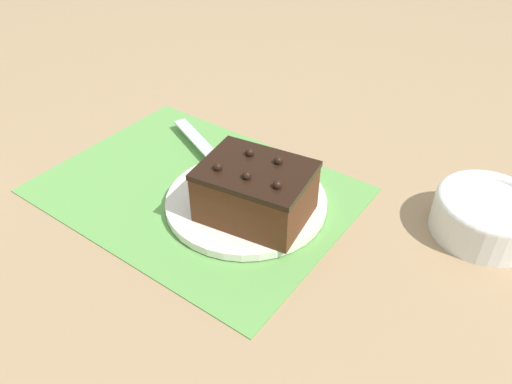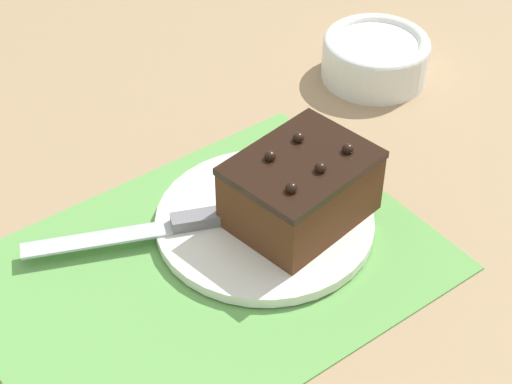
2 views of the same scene
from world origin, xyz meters
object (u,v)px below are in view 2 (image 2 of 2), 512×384
(chocolate_cake, at_px, (301,188))
(small_bowl, at_px, (375,56))
(serving_knife, at_px, (170,225))
(cake_plate, at_px, (265,222))

(chocolate_cake, xyz_separation_m, small_bowl, (-0.27, -0.17, -0.02))
(chocolate_cake, bearing_deg, small_bowl, -147.56)
(serving_knife, bearing_deg, cake_plate, -93.37)
(serving_knife, distance_m, small_bowl, 0.40)
(cake_plate, xyz_separation_m, small_bowl, (-0.30, -0.15, 0.02))
(serving_knife, bearing_deg, small_bowl, -51.75)
(small_bowl, bearing_deg, chocolate_cake, 32.44)
(cake_plate, height_order, chocolate_cake, chocolate_cake)
(cake_plate, relative_size, serving_knife, 1.07)
(chocolate_cake, height_order, serving_knife, chocolate_cake)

